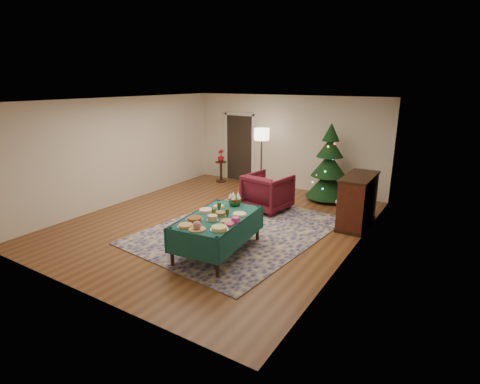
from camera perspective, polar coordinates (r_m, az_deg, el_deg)
The scene contains 26 objects.
room_shell at distance 8.15m, azimuth -3.52°, elevation 4.29°, with size 7.00×7.00×7.00m.
doorway at distance 11.92m, azimuth -0.08°, elevation 6.99°, with size 1.08×0.04×2.16m.
rug at distance 8.05m, azimuth -0.22°, elevation -5.86°, with size 3.20×4.20×0.02m, color #14174E.
buffet_table at distance 6.88m, azimuth -3.42°, elevation -4.86°, with size 1.25×1.93×0.71m.
platter_0 at distance 6.42m, azimuth -8.32°, elevation -5.09°, with size 0.28×0.28×0.04m.
platter_1 at distance 6.25m, azimuth -6.56°, elevation -5.21°, with size 0.29×0.29×0.15m.
platter_2 at distance 6.23m, azimuth -3.18°, elevation -5.54°, with size 0.31×0.31×0.06m.
platter_3 at distance 6.70m, azimuth -6.96°, elevation -4.07°, with size 0.31×0.31×0.05m.
platter_4 at distance 6.64m, azimuth -4.21°, elevation -3.97°, with size 0.21×0.21×0.10m.
platter_5 at distance 6.55m, azimuth -1.90°, elevation -4.50°, with size 0.26×0.26×0.04m.
platter_6 at distance 7.09m, azimuth -5.21°, elevation -2.83°, with size 0.29×0.29×0.05m.
platter_7 at distance 6.87m, azimuth -3.01°, elevation -3.34°, with size 0.22×0.22×0.07m.
platter_8 at distance 6.88m, azimuth -0.08°, elevation -3.41°, with size 0.29×0.29×0.04m.
platter_9 at distance 7.31m, azimuth -3.29°, elevation -2.24°, with size 0.23×0.23×0.04m.
goblet_0 at distance 7.09m, azimuth -3.21°, elevation -2.23°, with size 0.08×0.08×0.17m.
goblet_1 at distance 6.74m, azimuth -1.95°, elevation -3.24°, with size 0.08×0.08×0.17m.
goblet_2 at distance 6.77m, azimuth -4.04°, elevation -3.19°, with size 0.08×0.08×0.17m.
napkin_stack at distance 6.42m, azimuth -1.64°, elevation -4.93°, with size 0.14×0.14×0.04m, color #CF397B.
gift_box at distance 6.53m, azimuth -0.68°, elevation -4.27°, with size 0.11×0.11×0.09m, color #DB3CAC.
centerpiece at distance 7.39m, azimuth -0.79°, elevation -1.14°, with size 0.26×0.26×0.29m.
armchair at distance 9.19m, azimuth 4.24°, elevation 0.25°, with size 0.98×0.92×1.01m, color #4A101A.
floor_lamp at distance 10.79m, azimuth 3.31°, elevation 8.22°, with size 0.43×0.43×1.79m.
side_table at distance 11.87m, azimuth -2.91°, elevation 3.08°, with size 0.36×0.36×0.65m.
potted_plant at distance 11.77m, azimuth -2.94°, elevation 5.15°, with size 0.21×0.38×0.21m, color #A10B13.
christmas_tree at distance 10.12m, azimuth 13.39°, elevation 3.82°, with size 1.46×1.46×2.06m.
piano at distance 8.56m, azimuth 17.47°, elevation -1.37°, with size 0.64×1.33×1.14m.
Camera 1 is at (4.63, -6.49, 3.08)m, focal length 28.00 mm.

